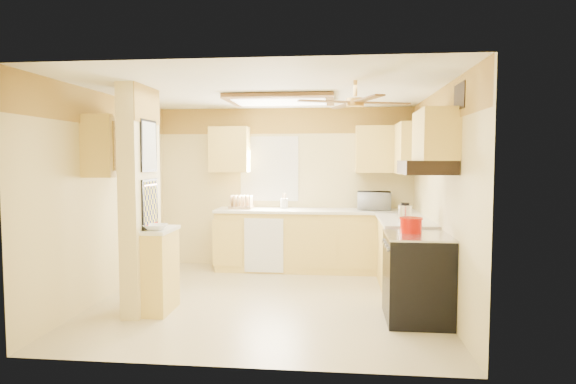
# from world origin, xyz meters

# --- Properties ---
(floor) EXTENTS (4.00, 4.00, 0.00)m
(floor) POSITION_xyz_m (0.00, 0.00, 0.00)
(floor) COLOR tan
(floor) RESTS_ON ground
(ceiling) EXTENTS (4.00, 4.00, 0.00)m
(ceiling) POSITION_xyz_m (0.00, 0.00, 2.50)
(ceiling) COLOR white
(ceiling) RESTS_ON wall_back
(wall_back) EXTENTS (4.00, 0.00, 4.00)m
(wall_back) POSITION_xyz_m (0.00, 1.90, 1.25)
(wall_back) COLOR beige
(wall_back) RESTS_ON floor
(wall_front) EXTENTS (4.00, 0.00, 4.00)m
(wall_front) POSITION_xyz_m (0.00, -1.90, 1.25)
(wall_front) COLOR beige
(wall_front) RESTS_ON floor
(wall_left) EXTENTS (0.00, 3.80, 3.80)m
(wall_left) POSITION_xyz_m (-2.00, 0.00, 1.25)
(wall_left) COLOR beige
(wall_left) RESTS_ON floor
(wall_right) EXTENTS (0.00, 3.80, 3.80)m
(wall_right) POSITION_xyz_m (2.00, 0.00, 1.25)
(wall_right) COLOR beige
(wall_right) RESTS_ON floor
(wallpaper_border) EXTENTS (4.00, 0.02, 0.40)m
(wallpaper_border) POSITION_xyz_m (0.00, 1.88, 2.30)
(wallpaper_border) COLOR gold
(wallpaper_border) RESTS_ON wall_back
(partition_column) EXTENTS (0.20, 0.70, 2.50)m
(partition_column) POSITION_xyz_m (-1.35, -0.55, 1.25)
(partition_column) COLOR beige
(partition_column) RESTS_ON floor
(partition_ledge) EXTENTS (0.25, 0.55, 0.90)m
(partition_ledge) POSITION_xyz_m (-1.13, -0.55, 0.45)
(partition_ledge) COLOR #FFD969
(partition_ledge) RESTS_ON floor
(ledge_top) EXTENTS (0.28, 0.58, 0.04)m
(ledge_top) POSITION_xyz_m (-1.13, -0.55, 0.92)
(ledge_top) COLOR white
(ledge_top) RESTS_ON partition_ledge
(lower_cabinets_back) EXTENTS (3.00, 0.60, 0.90)m
(lower_cabinets_back) POSITION_xyz_m (0.50, 1.60, 0.45)
(lower_cabinets_back) COLOR #FFD969
(lower_cabinets_back) RESTS_ON floor
(lower_cabinets_right) EXTENTS (0.60, 1.40, 0.90)m
(lower_cabinets_right) POSITION_xyz_m (1.70, 0.60, 0.45)
(lower_cabinets_right) COLOR #FFD969
(lower_cabinets_right) RESTS_ON floor
(countertop_back) EXTENTS (3.04, 0.64, 0.04)m
(countertop_back) POSITION_xyz_m (0.50, 1.59, 0.92)
(countertop_back) COLOR white
(countertop_back) RESTS_ON lower_cabinets_back
(countertop_right) EXTENTS (0.64, 1.44, 0.04)m
(countertop_right) POSITION_xyz_m (1.69, 0.60, 0.92)
(countertop_right) COLOR white
(countertop_right) RESTS_ON lower_cabinets_right
(dishwasher_panel) EXTENTS (0.58, 0.02, 0.80)m
(dishwasher_panel) POSITION_xyz_m (-0.25, 1.29, 0.43)
(dishwasher_panel) COLOR white
(dishwasher_panel) RESTS_ON lower_cabinets_back
(window) EXTENTS (0.92, 0.02, 1.02)m
(window) POSITION_xyz_m (-0.25, 1.89, 1.55)
(window) COLOR white
(window) RESTS_ON wall_back
(upper_cab_back_left) EXTENTS (0.60, 0.35, 0.70)m
(upper_cab_back_left) POSITION_xyz_m (-0.85, 1.72, 1.85)
(upper_cab_back_left) COLOR #FFD969
(upper_cab_back_left) RESTS_ON wall_back
(upper_cab_back_right) EXTENTS (0.90, 0.35, 0.70)m
(upper_cab_back_right) POSITION_xyz_m (1.55, 1.72, 1.85)
(upper_cab_back_right) COLOR #FFD969
(upper_cab_back_right) RESTS_ON wall_back
(upper_cab_right) EXTENTS (0.35, 1.00, 0.70)m
(upper_cab_right) POSITION_xyz_m (1.82, 1.25, 1.85)
(upper_cab_right) COLOR #FFD969
(upper_cab_right) RESTS_ON wall_right
(upper_cab_left_wall) EXTENTS (0.35, 0.75, 0.70)m
(upper_cab_left_wall) POSITION_xyz_m (-1.82, -0.25, 1.85)
(upper_cab_left_wall) COLOR #FFD969
(upper_cab_left_wall) RESTS_ON wall_left
(upper_cab_over_stove) EXTENTS (0.35, 0.76, 0.52)m
(upper_cab_over_stove) POSITION_xyz_m (1.82, -0.55, 1.95)
(upper_cab_over_stove) COLOR #FFD969
(upper_cab_over_stove) RESTS_ON wall_right
(stove) EXTENTS (0.68, 0.77, 0.92)m
(stove) POSITION_xyz_m (1.67, -0.55, 0.46)
(stove) COLOR black
(stove) RESTS_ON floor
(range_hood) EXTENTS (0.50, 0.76, 0.14)m
(range_hood) POSITION_xyz_m (1.74, -0.55, 1.62)
(range_hood) COLOR black
(range_hood) RESTS_ON upper_cab_over_stove
(poster_menu) EXTENTS (0.02, 0.42, 0.57)m
(poster_menu) POSITION_xyz_m (-1.24, -0.55, 1.85)
(poster_menu) COLOR black
(poster_menu) RESTS_ON partition_column
(poster_nashville) EXTENTS (0.02, 0.42, 0.57)m
(poster_nashville) POSITION_xyz_m (-1.24, -0.55, 1.20)
(poster_nashville) COLOR black
(poster_nashville) RESTS_ON partition_column
(ceiling_light_panel) EXTENTS (1.35, 0.95, 0.06)m
(ceiling_light_panel) POSITION_xyz_m (0.10, 0.50, 2.46)
(ceiling_light_panel) COLOR brown
(ceiling_light_panel) RESTS_ON ceiling
(ceiling_fan) EXTENTS (1.15, 1.15, 0.26)m
(ceiling_fan) POSITION_xyz_m (1.00, -0.70, 2.29)
(ceiling_fan) COLOR gold
(ceiling_fan) RESTS_ON ceiling
(vent_grate) EXTENTS (0.02, 0.40, 0.25)m
(vent_grate) POSITION_xyz_m (1.98, -0.90, 2.30)
(vent_grate) COLOR black
(vent_grate) RESTS_ON wall_right
(microwave) EXTENTS (0.51, 0.35, 0.27)m
(microwave) POSITION_xyz_m (1.38, 1.64, 1.08)
(microwave) COLOR white
(microwave) RESTS_ON countertop_back
(bowl) EXTENTS (0.26, 0.26, 0.06)m
(bowl) POSITION_xyz_m (-1.13, -0.68, 0.97)
(bowl) COLOR white
(bowl) RESTS_ON ledge_top
(dutch_oven) EXTENTS (0.25, 0.25, 0.16)m
(dutch_oven) POSITION_xyz_m (1.62, -0.42, 1.00)
(dutch_oven) COLOR #C30C00
(dutch_oven) RESTS_ON stove
(kettle) EXTENTS (0.16, 0.16, 0.24)m
(kettle) POSITION_xyz_m (1.64, 0.22, 1.05)
(kettle) COLOR silver
(kettle) RESTS_ON countertop_right
(dish_rack) EXTENTS (0.35, 0.26, 0.20)m
(dish_rack) POSITION_xyz_m (-0.66, 1.63, 1.01)
(dish_rack) COLOR #D9B67D
(dish_rack) RESTS_ON countertop_back
(utensil_crock) EXTENTS (0.12, 0.12, 0.23)m
(utensil_crock) POSITION_xyz_m (0.00, 1.74, 1.02)
(utensil_crock) COLOR white
(utensil_crock) RESTS_ON countertop_back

